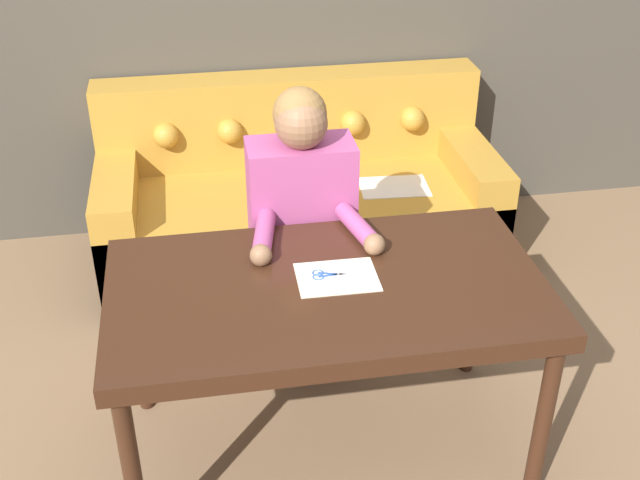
{
  "coord_description": "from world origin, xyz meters",
  "views": [
    {
      "loc": [
        -0.27,
        -2.24,
        2.32
      ],
      "look_at": [
        0.14,
        0.12,
        0.87
      ],
      "focal_mm": 45.0,
      "sensor_mm": 36.0,
      "label": 1
    }
  ],
  "objects": [
    {
      "name": "ground_plane",
      "position": [
        0.0,
        0.0,
        0.0
      ],
      "size": [
        16.0,
        16.0,
        0.0
      ],
      "primitive_type": "plane",
      "color": "#846647"
    },
    {
      "name": "dining_table",
      "position": [
        0.14,
        -0.01,
        0.7
      ],
      "size": [
        1.51,
        0.84,
        0.77
      ],
      "color": "#381E11",
      "rests_on": "ground_plane"
    },
    {
      "name": "couch",
      "position": [
        0.25,
        1.44,
        0.32
      ],
      "size": [
        2.01,
        0.88,
        0.91
      ],
      "color": "#B7842D",
      "rests_on": "ground_plane"
    },
    {
      "name": "person",
      "position": [
        0.14,
        0.53,
        0.65
      ],
      "size": [
        0.49,
        0.57,
        1.27
      ],
      "color": "#33281E",
      "rests_on": "ground_plane"
    },
    {
      "name": "pattern_paper_main",
      "position": [
        0.18,
        0.02,
        0.78
      ],
      "size": [
        0.28,
        0.22,
        0.0
      ],
      "color": "beige",
      "rests_on": "dining_table"
    },
    {
      "name": "scissors",
      "position": [
        0.16,
        0.04,
        0.78
      ],
      "size": [
        0.2,
        0.08,
        0.01
      ],
      "color": "silver",
      "rests_on": "dining_table"
    }
  ]
}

